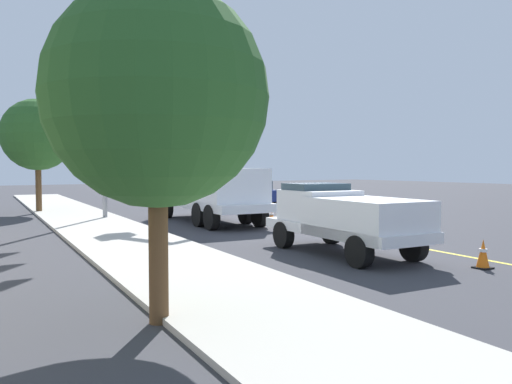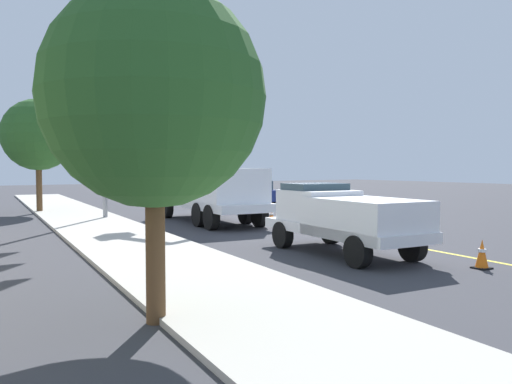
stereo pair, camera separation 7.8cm
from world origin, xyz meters
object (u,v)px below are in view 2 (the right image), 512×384
traffic_signal_mast (115,88)px  passing_minivan (249,192)px  traffic_cone_leading (482,254)px  utility_bucket_truck (208,188)px  traffic_cone_mid_rear (271,216)px  traffic_cone_mid_front (344,226)px  traffic_cone_trailing (210,206)px  service_pickup_truck (343,217)px

traffic_signal_mast → passing_minivan: bearing=-61.9°
traffic_cone_leading → traffic_signal_mast: bearing=17.7°
utility_bucket_truck → traffic_cone_mid_rear: size_ratio=11.34×
traffic_cone_mid_front → traffic_signal_mast: (8.90, 5.61, 5.67)m
utility_bucket_truck → traffic_signal_mast: 6.12m
utility_bucket_truck → traffic_cone_leading: 13.74m
utility_bucket_truck → passing_minivan: bearing=-43.4°
traffic_cone_mid_rear → traffic_signal_mast: bearing=57.6°
traffic_cone_mid_front → traffic_signal_mast: size_ratio=0.10×
passing_minivan → traffic_signal_mast: traffic_signal_mast is taller
passing_minivan → traffic_cone_mid_rear: 10.41m
passing_minivan → traffic_signal_mast: 12.93m
traffic_cone_trailing → traffic_signal_mast: size_ratio=0.09×
traffic_cone_trailing → traffic_cone_mid_front: bearing=177.6°
service_pickup_truck → traffic_cone_leading: (-3.48, -1.54, -0.75)m
traffic_cone_mid_rear → service_pickup_truck: bearing=161.1°
traffic_cone_mid_front → traffic_signal_mast: bearing=32.2°
passing_minivan → traffic_cone_trailing: passing_minivan is taller
service_pickup_truck → traffic_cone_leading: 3.88m
traffic_cone_leading → traffic_cone_mid_front: traffic_cone_mid_front is taller
utility_bucket_truck → traffic_cone_mid_rear: utility_bucket_truck is taller
traffic_cone_trailing → traffic_signal_mast: bearing=113.9°
traffic_cone_mid_front → passing_minivan: bearing=-18.5°
traffic_cone_mid_front → traffic_cone_mid_rear: size_ratio=1.19×
utility_bucket_truck → traffic_cone_leading: (-13.66, -0.87, -1.24)m
service_pickup_truck → traffic_cone_trailing: (14.21, -2.84, -0.74)m
traffic_cone_leading → traffic_cone_mid_rear: traffic_cone_leading is taller
traffic_cone_mid_rear → traffic_signal_mast: traffic_signal_mast is taller
traffic_cone_leading → traffic_cone_trailing: bearing=-4.2°
traffic_cone_mid_front → service_pickup_truck: bearing=137.9°
traffic_signal_mast → traffic_cone_mid_rear: bearing=-122.4°
utility_bucket_truck → traffic_cone_trailing: utility_bucket_truck is taller
traffic_cone_leading → traffic_signal_mast: traffic_signal_mast is taller
utility_bucket_truck → traffic_cone_mid_rear: 3.37m
traffic_cone_leading → service_pickup_truck: bearing=23.9°
service_pickup_truck → traffic_cone_mid_front: size_ratio=6.55×
traffic_cone_mid_front → traffic_signal_mast: 11.96m
traffic_cone_mid_front → traffic_cone_trailing: bearing=-2.4°
traffic_cone_mid_rear → traffic_cone_trailing: bearing=-1.6°
traffic_cone_leading → traffic_cone_trailing: (17.69, -1.30, 0.01)m
utility_bucket_truck → traffic_cone_mid_front: 7.85m
traffic_cone_trailing → traffic_signal_mast: 8.79m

